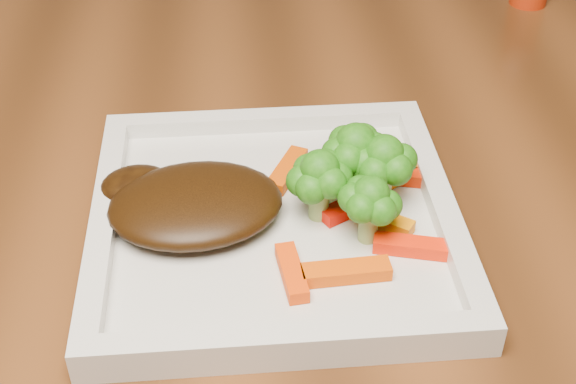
{
  "coord_description": "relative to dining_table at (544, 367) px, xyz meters",
  "views": [
    {
      "loc": [
        -0.18,
        -0.63,
        1.15
      ],
      "look_at": [
        -0.15,
        -0.17,
        0.79
      ],
      "focal_mm": 50.0,
      "sensor_mm": 36.0,
      "label": 1
    }
  ],
  "objects": [
    {
      "name": "carrot_2",
      "position": [
        -0.33,
        -0.22,
        0.39
      ],
      "size": [
        0.02,
        0.05,
        0.01
      ],
      "primitive_type": "cube",
      "rotation": [
        0.0,
        0.0,
        1.69
      ],
      "color": "#F03E03",
      "rests_on": "plate"
    },
    {
      "name": "broccoli_3",
      "position": [
        -0.31,
        -0.15,
        0.42
      ],
      "size": [
        0.07,
        0.07,
        0.06
      ],
      "primitive_type": null,
      "rotation": [
        0.0,
        0.0,
        0.27
      ],
      "color": "#137213",
      "rests_on": "plate"
    },
    {
      "name": "broccoli_1",
      "position": [
        -0.26,
        -0.14,
        0.42
      ],
      "size": [
        0.07,
        0.07,
        0.06
      ],
      "primitive_type": null,
      "rotation": [
        0.0,
        0.0,
        0.37
      ],
      "color": "#296A11",
      "rests_on": "plate"
    },
    {
      "name": "carrot_6",
      "position": [
        -0.28,
        -0.15,
        0.39
      ],
      "size": [
        0.05,
        0.04,
        0.01
      ],
      "primitive_type": "cube",
      "rotation": [
        0.0,
        0.0,
        0.52
      ],
      "color": "red",
      "rests_on": "plate"
    },
    {
      "name": "carrot_7",
      "position": [
        -0.24,
        -0.11,
        0.39
      ],
      "size": [
        0.06,
        0.03,
        0.01
      ],
      "primitive_type": "cube",
      "rotation": [
        0.0,
        0.0,
        -0.25
      ],
      "color": "red",
      "rests_on": "plate"
    },
    {
      "name": "carrot_0",
      "position": [
        -0.29,
        -0.22,
        0.39
      ],
      "size": [
        0.06,
        0.02,
        0.01
      ],
      "primitive_type": "cube",
      "rotation": [
        0.0,
        0.0,
        0.05
      ],
      "color": "#DE4A03",
      "rests_on": "plate"
    },
    {
      "name": "plate",
      "position": [
        -0.34,
        -0.15,
        0.38
      ],
      "size": [
        0.27,
        0.27,
        0.01
      ],
      "primitive_type": "cube",
      "color": "silver",
      "rests_on": "dining_table"
    },
    {
      "name": "broccoli_2",
      "position": [
        -0.27,
        -0.18,
        0.42
      ],
      "size": [
        0.06,
        0.06,
        0.06
      ],
      "primitive_type": null,
      "rotation": [
        0.0,
        0.0,
        -0.24
      ],
      "color": "#137514",
      "rests_on": "plate"
    },
    {
      "name": "carrot_1",
      "position": [
        -0.24,
        -0.2,
        0.39
      ],
      "size": [
        0.06,
        0.03,
        0.01
      ],
      "primitive_type": "cube",
      "rotation": [
        0.0,
        0.0,
        -0.26
      ],
      "color": "#F32303",
      "rests_on": "plate"
    },
    {
      "name": "carrot_5",
      "position": [
        -0.26,
        -0.17,
        0.39
      ],
      "size": [
        0.05,
        0.04,
        0.01
      ],
      "primitive_type": "cube",
      "rotation": [
        0.0,
        0.0,
        -0.62
      ],
      "color": "orange",
      "rests_on": "plate"
    },
    {
      "name": "carrot_3",
      "position": [
        -0.23,
        -0.11,
        0.39
      ],
      "size": [
        0.05,
        0.04,
        0.01
      ],
      "primitive_type": "cube",
      "rotation": [
        0.0,
        0.0,
        0.56
      ],
      "color": "#C85803",
      "rests_on": "plate"
    },
    {
      "name": "carrot_4",
      "position": [
        -0.32,
        -0.1,
        0.39
      ],
      "size": [
        0.04,
        0.06,
        0.01
      ],
      "primitive_type": "cube",
      "rotation": [
        0.0,
        0.0,
        1.1
      ],
      "color": "#C94303",
      "rests_on": "plate"
    },
    {
      "name": "dining_table",
      "position": [
        0.0,
        0.0,
        0.0
      ],
      "size": [
        1.6,
        0.9,
        0.75
      ],
      "primitive_type": null,
      "color": "#5B3114",
      "rests_on": "floor"
    },
    {
      "name": "broccoli_0",
      "position": [
        -0.28,
        -0.13,
        0.42
      ],
      "size": [
        0.08,
        0.08,
        0.07
      ],
      "primitive_type": null,
      "rotation": [
        0.0,
        0.0,
        0.39
      ],
      "color": "#207213",
      "rests_on": "plate"
    },
    {
      "name": "steak",
      "position": [
        -0.4,
        -0.15,
        0.4
      ],
      "size": [
        0.14,
        0.11,
        0.03
      ],
      "primitive_type": "ellipsoid",
      "rotation": [
        0.0,
        0.0,
        0.11
      ],
      "color": "black",
      "rests_on": "plate"
    }
  ]
}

